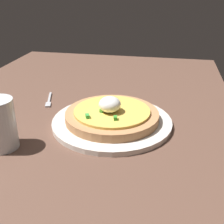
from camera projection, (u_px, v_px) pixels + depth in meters
The scene contains 5 objects.
dining_table at pixel (75, 119), 74.83cm from camera, with size 125.79×82.72×2.45cm, color brown.
plate at pixel (112, 122), 69.44cm from camera, with size 28.45×28.45×1.22cm, color silver.
pizza at pixel (112, 114), 68.51cm from camera, with size 22.13×22.13×6.19cm.
cup_far at pixel (0, 127), 58.42cm from camera, with size 6.66×6.66×10.61cm.
fork at pixel (49, 101), 82.12cm from camera, with size 10.23×4.06×0.50cm.
Camera 1 is at (-63.94, -22.18, 34.59)cm, focal length 46.55 mm.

